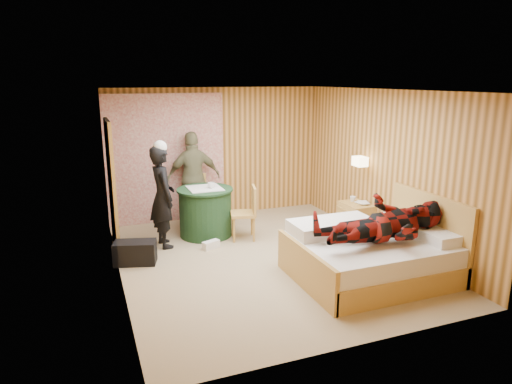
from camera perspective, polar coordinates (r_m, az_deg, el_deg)
name	(u,v)px	position (r m, az deg, el deg)	size (l,w,h in m)	color
floor	(264,258)	(7.01, 1.05, -8.30)	(4.20, 5.00, 0.01)	tan
ceiling	(265,90)	(6.49, 1.15, 12.59)	(4.20, 5.00, 0.01)	white
wall_back	(217,153)	(8.96, -4.94, 4.91)	(4.20, 0.02, 2.50)	tan
wall_left	(115,191)	(6.18, -17.25, 0.17)	(0.02, 5.00, 2.50)	tan
wall_right	(385,168)	(7.66, 15.83, 2.87)	(0.02, 5.00, 2.50)	tan
curtain	(166,159)	(8.68, -11.17, 4.07)	(2.20, 0.08, 2.40)	beige
doorway	(112,184)	(7.60, -17.61, 0.91)	(0.06, 0.90, 2.05)	black
wall_lamp	(360,161)	(7.91, 12.89, 3.76)	(0.26, 0.24, 0.16)	gold
bed	(371,255)	(6.49, 14.17, -7.60)	(2.02, 1.59, 1.10)	tan
nightstand	(356,219)	(8.10, 12.38, -3.30)	(0.44, 0.59, 0.57)	tan
round_table	(205,212)	(7.92, -6.34, -2.45)	(0.96, 0.96, 0.85)	#204524
chair_far	(196,195)	(8.59, -7.55, -0.40)	(0.48, 0.48, 0.93)	tan
chair_near	(248,209)	(7.68, -1.04, -2.10)	(0.50, 0.50, 0.91)	tan
duffel_bag	(135,253)	(7.00, -14.87, -7.33)	(0.60, 0.32, 0.34)	black
sneaker_left	(211,245)	(7.41, -5.65, -6.58)	(0.28, 0.12, 0.13)	silver
sneaker_right	(205,234)	(7.89, -6.36, -5.25)	(0.31, 0.12, 0.14)	silver
woman_standing	(162,197)	(7.43, -11.61, -0.59)	(0.60, 0.39, 1.65)	black
man_at_table	(194,178)	(8.57, -7.79, 1.77)	(1.01, 0.42, 1.72)	#706E4B
man_on_bed	(386,213)	(6.12, 15.96, -2.50)	(1.77, 0.67, 0.86)	maroon
book_lower	(358,204)	(7.98, 12.68, -1.42)	(0.17, 0.22, 0.02)	silver
book_upper	(358,202)	(7.97, 12.69, -1.28)	(0.16, 0.22, 0.02)	silver
cup_nightstand	(353,199)	(8.11, 12.00, -0.86)	(0.10, 0.10, 0.09)	silver
cup_table	(211,185)	(7.78, -5.62, 0.85)	(0.12, 0.12, 0.10)	silver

